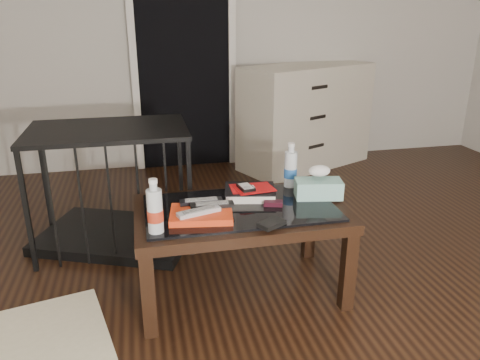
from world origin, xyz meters
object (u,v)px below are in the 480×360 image
(coffee_table, at_px, (240,219))
(dresser, at_px, (306,116))
(water_bottle_left, at_px, (155,206))
(water_bottle_right, at_px, (291,165))
(tissue_box, at_px, (318,189))
(textbook, at_px, (250,192))
(pet_crate, at_px, (115,205))

(coffee_table, distance_m, dresser, 2.13)
(dresser, bearing_deg, water_bottle_left, -149.18)
(dresser, height_order, water_bottle_right, dresser)
(coffee_table, distance_m, water_bottle_left, 0.48)
(water_bottle_left, bearing_deg, dresser, 55.39)
(tissue_box, bearing_deg, coffee_table, -164.61)
(textbook, xyz_separation_m, water_bottle_left, (-0.48, -0.30, 0.10))
(dresser, distance_m, textbook, 2.00)
(pet_crate, distance_m, water_bottle_left, 0.98)
(coffee_table, height_order, water_bottle_left, water_bottle_left)
(water_bottle_right, bearing_deg, textbook, -157.82)
(water_bottle_left, height_order, tissue_box, water_bottle_left)
(coffee_table, relative_size, dresser, 0.77)
(textbook, height_order, water_bottle_left, water_bottle_left)
(textbook, relative_size, tissue_box, 1.09)
(coffee_table, height_order, dresser, dresser)
(pet_crate, bearing_deg, tissue_box, -10.48)
(pet_crate, bearing_deg, water_bottle_right, -5.04)
(pet_crate, height_order, water_bottle_right, pet_crate)
(water_bottle_left, distance_m, water_bottle_right, 0.83)
(pet_crate, distance_m, textbook, 0.95)
(water_bottle_right, distance_m, tissue_box, 0.21)
(dresser, height_order, tissue_box, dresser)
(textbook, bearing_deg, tissue_box, -1.65)
(pet_crate, bearing_deg, coffee_table, -25.94)
(coffee_table, relative_size, water_bottle_right, 4.20)
(water_bottle_left, bearing_deg, textbook, 31.58)
(pet_crate, relative_size, tissue_box, 4.61)
(coffee_table, relative_size, pet_crate, 0.94)
(textbook, relative_size, water_bottle_right, 1.05)
(dresser, bearing_deg, water_bottle_right, -137.26)
(water_bottle_left, bearing_deg, water_bottle_right, 28.60)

